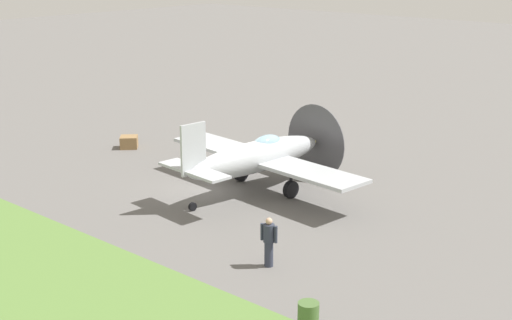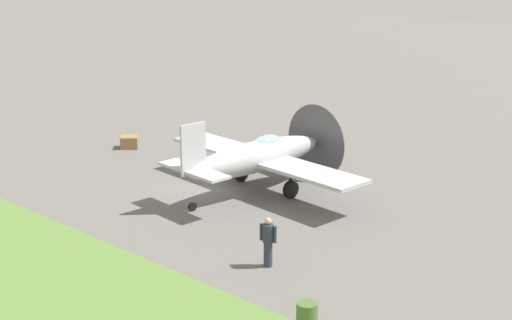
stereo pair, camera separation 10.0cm
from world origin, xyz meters
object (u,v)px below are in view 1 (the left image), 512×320
at_px(ground_crew_chief, 269,241).
at_px(supply_crate, 129,142).
at_px(airplane_lead, 259,156).
at_px(fuel_drum, 308,317).

height_order(ground_crew_chief, supply_crate, ground_crew_chief).
relative_size(ground_crew_chief, supply_crate, 1.92).
bearing_deg(ground_crew_chief, airplane_lead, 121.01).
bearing_deg(airplane_lead, fuel_drum, -36.77).
distance_m(airplane_lead, fuel_drum, 12.37).
distance_m(ground_crew_chief, supply_crate, 16.71).
height_order(airplane_lead, fuel_drum, airplane_lead).
bearing_deg(ground_crew_chief, supply_crate, 144.46).
relative_size(fuel_drum, supply_crate, 1.00).
distance_m(airplane_lead, supply_crate, 10.06).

